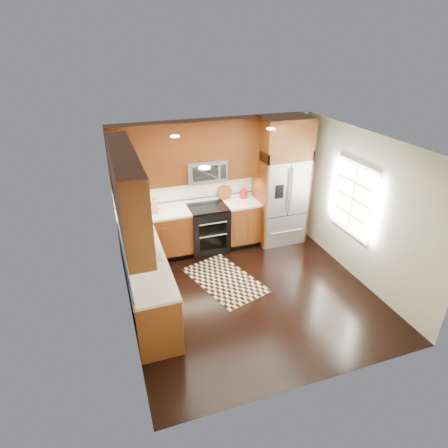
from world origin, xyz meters
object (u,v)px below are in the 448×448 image
object	(u,v)px
range	(208,228)
utensil_crock	(244,192)
refrigerator	(281,181)
rug	(224,280)
knife_block	(155,206)

from	to	relation	value
range	utensil_crock	size ratio (longest dim) A/B	2.46
refrigerator	utensil_crock	world-z (taller)	refrigerator
rug	knife_block	xyz separation A→B (m)	(-0.96, 1.28, 1.06)
refrigerator	knife_block	world-z (taller)	refrigerator
rug	utensil_crock	bearing A→B (deg)	39.57
utensil_crock	refrigerator	bearing A→B (deg)	-19.11
refrigerator	range	bearing A→B (deg)	178.60
range	rug	xyz separation A→B (m)	(-0.06, -1.17, -0.46)
rug	utensil_crock	size ratio (longest dim) A/B	3.96
rug	utensil_crock	world-z (taller)	utensil_crock
knife_block	utensil_crock	xyz separation A→B (m)	(1.85, 0.10, 0.01)
range	knife_block	size ratio (longest dim) A/B	3.15
utensil_crock	knife_block	bearing A→B (deg)	-176.88
range	rug	world-z (taller)	range
refrigerator	knife_block	bearing A→B (deg)	176.74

